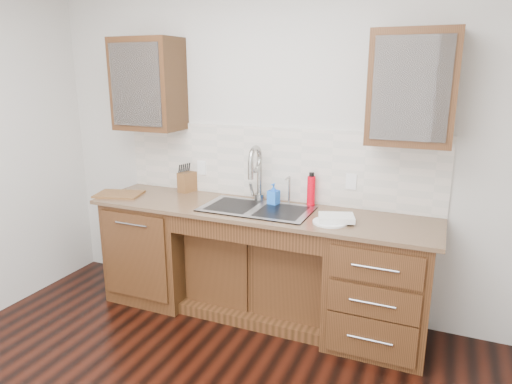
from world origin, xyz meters
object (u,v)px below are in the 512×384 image
at_px(soap_bottle, 274,194).
at_px(cutting_board, 119,194).
at_px(water_bottle, 311,191).
at_px(knife_block, 187,182).
at_px(plate, 330,222).

height_order(soap_bottle, cutting_board, soap_bottle).
distance_m(soap_bottle, cutting_board, 1.34).
relative_size(water_bottle, knife_block, 1.37).
xyz_separation_m(soap_bottle, cutting_board, (-1.32, -0.24, -0.08)).
height_order(water_bottle, plate, water_bottle).
bearing_deg(soap_bottle, knife_block, -176.03).
height_order(soap_bottle, plate, soap_bottle).
bearing_deg(water_bottle, knife_block, -180.00).
distance_m(water_bottle, plate, 0.45).
height_order(water_bottle, knife_block, water_bottle).
height_order(soap_bottle, water_bottle, water_bottle).
distance_m(soap_bottle, knife_block, 0.85).
distance_m(knife_block, cutting_board, 0.59).
bearing_deg(plate, knife_block, 165.33).
relative_size(soap_bottle, cutting_board, 0.47).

